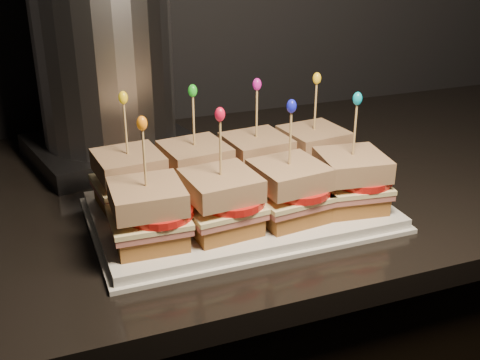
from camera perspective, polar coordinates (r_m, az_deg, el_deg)
name	(u,v)px	position (r m, az deg, el deg)	size (l,w,h in m)	color
granite_slab	(412,160)	(1.09, 16.01, 1.87)	(2.61, 0.66, 0.03)	black
platter	(240,211)	(0.81, 0.00, -2.98)	(0.38, 0.24, 0.02)	white
platter_rim	(240,215)	(0.81, 0.00, -3.35)	(0.39, 0.25, 0.01)	white
sandwich_0_bread_bot	(131,197)	(0.82, -10.28, -1.60)	(0.08, 0.08, 0.02)	brown
sandwich_0_ham	(130,187)	(0.81, -10.36, -0.63)	(0.09, 0.09, 0.01)	#B36056
sandwich_0_cheese	(130,182)	(0.81, -10.39, -0.17)	(0.09, 0.09, 0.01)	#F5E6A1
sandwich_0_tomato	(140,177)	(0.80, -9.51, 0.28)	(0.08, 0.08, 0.01)	red
sandwich_0_bread_top	(128,164)	(0.80, -10.53, 1.53)	(0.08, 0.08, 0.03)	brown
sandwich_0_pick	(126,132)	(0.78, -10.77, 4.51)	(0.00, 0.00, 0.09)	tan
sandwich_0_frill	(123,98)	(0.77, -11.02, 7.68)	(0.01, 0.01, 0.02)	yellow
sandwich_1_bread_bot	(196,187)	(0.83, -4.22, -0.67)	(0.08, 0.08, 0.02)	brown
sandwich_1_ham	(195,177)	(0.83, -4.25, 0.29)	(0.09, 0.09, 0.01)	#B36056
sandwich_1_cheese	(195,172)	(0.83, -4.26, 0.73)	(0.09, 0.09, 0.01)	#F5E6A1
sandwich_1_tomato	(205,168)	(0.82, -3.35, 1.18)	(0.08, 0.08, 0.01)	red
sandwich_1_bread_top	(195,155)	(0.82, -4.32, 2.41)	(0.08, 0.08, 0.03)	brown
sandwich_1_pick	(194,124)	(0.80, -4.41, 5.34)	(0.00, 0.00, 0.09)	tan
sandwich_1_frill	(193,91)	(0.79, -4.52, 8.44)	(0.01, 0.01, 0.02)	green
sandwich_2_bread_bot	(256,178)	(0.86, 1.52, 0.21)	(0.08, 0.08, 0.02)	brown
sandwich_2_ham	(256,168)	(0.86, 1.53, 1.15)	(0.09, 0.09, 0.01)	#B36056
sandwich_2_cheese	(256,163)	(0.85, 1.54, 1.58)	(0.09, 0.09, 0.01)	#F5E6A1
sandwich_2_tomato	(266,159)	(0.85, 2.45, 2.01)	(0.08, 0.08, 0.01)	red
sandwich_2_bread_top	(256,146)	(0.84, 1.56, 3.21)	(0.08, 0.08, 0.03)	brown
sandwich_2_pick	(257,116)	(0.83, 1.59, 6.06)	(0.00, 0.00, 0.09)	tan
sandwich_2_frill	(257,84)	(0.82, 1.63, 9.06)	(0.01, 0.01, 0.02)	#C9179E
sandwich_3_bread_bot	(312,169)	(0.90, 6.86, 1.03)	(0.08, 0.08, 0.02)	brown
sandwich_3_ham	(313,160)	(0.89, 6.90, 1.93)	(0.09, 0.09, 0.01)	#B36056
sandwich_3_cheese	(313,155)	(0.89, 6.93, 2.35)	(0.09, 0.09, 0.01)	#F5E6A1
sandwich_3_tomato	(322,151)	(0.89, 7.82, 2.77)	(0.08, 0.08, 0.01)	red
sandwich_3_bread_top	(314,139)	(0.88, 7.01, 3.93)	(0.08, 0.08, 0.03)	brown
sandwich_3_pick	(315,109)	(0.87, 7.15, 6.66)	(0.00, 0.00, 0.09)	tan
sandwich_3_frill	(317,78)	(0.85, 7.31, 9.54)	(0.01, 0.01, 0.02)	yellow
sandwich_4_bread_bot	(150,234)	(0.72, -8.57, -5.04)	(0.08, 0.08, 0.02)	brown
sandwich_4_ham	(149,222)	(0.71, -8.65, -3.98)	(0.09, 0.09, 0.01)	#B36056
sandwich_4_cheese	(148,217)	(0.71, -8.68, -3.48)	(0.09, 0.09, 0.01)	#F5E6A1
sandwich_4_tomato	(159,212)	(0.70, -7.66, -3.00)	(0.08, 0.08, 0.01)	red
sandwich_4_bread_top	(147,197)	(0.70, -8.81, -1.59)	(0.08, 0.08, 0.03)	brown
sandwich_4_pick	(145,161)	(0.68, -9.04, 1.75)	(0.00, 0.00, 0.09)	tan
sandwich_4_frill	(142,123)	(0.67, -9.29, 5.33)	(0.01, 0.01, 0.02)	orange
sandwich_5_bread_bot	(221,221)	(0.74, -1.77, -3.90)	(0.08, 0.08, 0.02)	brown
sandwich_5_ham	(221,210)	(0.74, -1.79, -2.85)	(0.09, 0.09, 0.01)	#B36056
sandwich_5_cheese	(221,205)	(0.73, -1.79, -2.36)	(0.09, 0.09, 0.01)	#F5E6A1
sandwich_5_tomato	(232,200)	(0.73, -0.75, -1.88)	(0.08, 0.08, 0.01)	red
sandwich_5_bread_top	(221,185)	(0.72, -1.82, -0.51)	(0.08, 0.08, 0.03)	brown
sandwich_5_pick	(220,151)	(0.70, -1.87, 2.75)	(0.00, 0.00, 0.09)	tan
sandwich_5_frill	(220,114)	(0.69, -1.92, 6.25)	(0.01, 0.01, 0.02)	red
sandwich_6_bread_bot	(288,209)	(0.77, 4.56, -2.78)	(0.08, 0.08, 0.02)	brown
sandwich_6_ham	(288,199)	(0.77, 4.60, -1.76)	(0.09, 0.09, 0.01)	#B36056
sandwich_6_cheese	(288,194)	(0.76, 4.61, -1.29)	(0.09, 0.09, 0.01)	#F5E6A1
sandwich_6_tomato	(299,189)	(0.76, 5.64, -0.82)	(0.08, 0.08, 0.01)	red
sandwich_6_bread_top	(289,175)	(0.75, 4.68, 0.50)	(0.08, 0.08, 0.03)	brown
sandwich_6_pick	(290,142)	(0.74, 4.79, 3.64)	(0.00, 0.00, 0.09)	tan
sandwich_6_frill	(292,106)	(0.72, 4.91, 7.00)	(0.01, 0.01, 0.02)	#171CDB
sandwich_7_bread_bot	(349,198)	(0.81, 10.33, -1.73)	(0.08, 0.08, 0.02)	brown
sandwich_7_ham	(350,188)	(0.81, 10.41, -0.75)	(0.09, 0.09, 0.01)	#B36056
sandwich_7_cheese	(351,183)	(0.80, 10.44, -0.30)	(0.09, 0.09, 0.01)	#F5E6A1
sandwich_7_tomato	(361,178)	(0.80, 11.44, 0.15)	(0.08, 0.08, 0.01)	red
sandwich_7_bread_top	(352,165)	(0.79, 10.58, 1.41)	(0.08, 0.08, 0.03)	brown
sandwich_7_pick	(355,133)	(0.78, 10.82, 4.41)	(0.00, 0.00, 0.09)	tan
sandwich_7_frill	(357,99)	(0.76, 11.08, 7.59)	(0.01, 0.01, 0.02)	#0A9EB6
appliance_base	(113,147)	(1.04, -11.97, 3.04)	(0.26, 0.21, 0.03)	#262628
appliance_body	(104,56)	(0.99, -12.73, 11.41)	(0.21, 0.21, 0.28)	silver
appliance	(105,59)	(0.99, -12.71, 11.11)	(0.26, 0.21, 0.33)	silver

